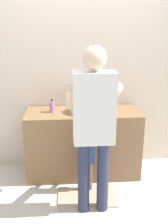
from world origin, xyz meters
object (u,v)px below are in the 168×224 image
object	(u,v)px
toothbrush_cup	(112,107)
soap_bottle	(52,107)
adult_parent	(94,118)
child_toddler	(86,153)

from	to	relation	value
toothbrush_cup	soap_bottle	size ratio (longest dim) A/B	1.25
toothbrush_cup	soap_bottle	world-z (taller)	toothbrush_cup
soap_bottle	adult_parent	bearing A→B (deg)	-60.21
soap_bottle	adult_parent	distance (m)	0.85
adult_parent	toothbrush_cup	bearing A→B (deg)	67.38
toothbrush_cup	adult_parent	size ratio (longest dim) A/B	0.12
toothbrush_cup	child_toddler	xyz separation A→B (m)	(-0.35, -0.41, -0.40)
soap_bottle	child_toddler	world-z (taller)	soap_bottle
toothbrush_cup	adult_parent	xyz separation A→B (m)	(-0.30, -0.73, 0.11)
child_toddler	toothbrush_cup	bearing A→B (deg)	49.14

